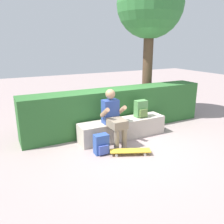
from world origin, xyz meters
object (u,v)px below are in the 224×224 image
object	(u,v)px
person_skater	(113,116)
skateboard_near_person	(130,151)
bench_main	(123,129)
backpack_on_bench	(141,109)
backpack_on_ground	(101,144)

from	to	relation	value
person_skater	skateboard_near_person	size ratio (longest dim) A/B	1.46
bench_main	backpack_on_bench	bearing A→B (deg)	-1.11
person_skater	skateboard_near_person	bearing A→B (deg)	-85.06
bench_main	backpack_on_ground	xyz separation A→B (m)	(-0.78, -0.53, -0.02)
bench_main	person_skater	xyz separation A→B (m)	(-0.35, -0.21, 0.42)
skateboard_near_person	backpack_on_ground	xyz separation A→B (m)	(-0.49, 0.30, 0.12)
bench_main	backpack_on_ground	world-z (taller)	bench_main
person_skater	backpack_on_ground	world-z (taller)	person_skater
skateboard_near_person	person_skater	bearing A→B (deg)	94.94
bench_main	person_skater	size ratio (longest dim) A/B	1.75
bench_main	person_skater	bearing A→B (deg)	-148.88
person_skater	backpack_on_ground	bearing A→B (deg)	-143.89
person_skater	skateboard_near_person	xyz separation A→B (m)	(0.05, -0.62, -0.56)
backpack_on_ground	person_skater	bearing A→B (deg)	36.11
bench_main	backpack_on_bench	distance (m)	0.64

